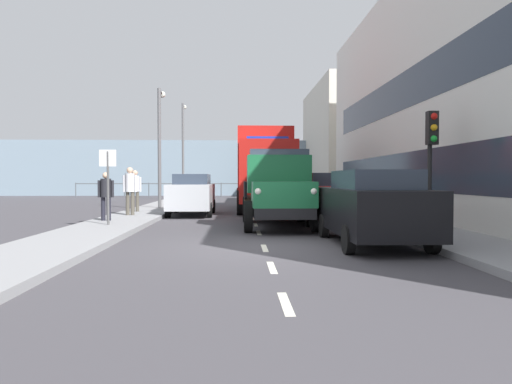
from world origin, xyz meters
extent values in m
plane|color=#423F44|center=(0.00, -9.92, 0.00)|extent=(80.00, 80.00, 0.00)
cube|color=gray|center=(-4.52, -9.92, 0.07)|extent=(2.11, 39.52, 0.15)
cube|color=gray|center=(4.52, -9.92, 0.07)|extent=(2.11, 39.52, 0.15)
cube|color=silver|center=(0.00, 4.85, 0.00)|extent=(0.12, 1.10, 0.01)
cube|color=silver|center=(0.00, 2.48, 0.00)|extent=(0.12, 1.10, 0.01)
cube|color=silver|center=(0.00, 0.20, 0.00)|extent=(0.12, 1.10, 0.01)
cube|color=silver|center=(0.00, -2.74, 0.00)|extent=(0.12, 1.10, 0.01)
cube|color=silver|center=(0.00, -5.06, 0.00)|extent=(0.12, 1.10, 0.01)
cube|color=silver|center=(0.00, -7.43, 0.00)|extent=(0.12, 1.10, 0.01)
cube|color=silver|center=(0.00, -9.69, 0.00)|extent=(0.12, 1.10, 0.01)
cube|color=silver|center=(0.00, -11.92, 0.00)|extent=(0.12, 1.10, 0.01)
cube|color=silver|center=(0.00, -14.14, 0.00)|extent=(0.12, 1.10, 0.01)
cube|color=silver|center=(0.00, -16.68, 0.00)|extent=(0.12, 1.10, 0.01)
cube|color=silver|center=(0.00, -19.35, 0.00)|extent=(0.12, 1.10, 0.01)
cube|color=silver|center=(0.00, -21.76, 0.00)|extent=(0.12, 1.10, 0.01)
cube|color=silver|center=(0.00, -24.63, 0.00)|extent=(0.12, 1.10, 0.01)
cube|color=silver|center=(0.00, -27.25, 0.00)|extent=(0.12, 1.10, 0.01)
cube|color=silver|center=(-8.61, -5.53, 4.68)|extent=(6.09, 26.85, 9.35)
cube|color=#2D3847|center=(-5.60, -5.53, 1.80)|extent=(0.08, 22.82, 1.40)
cube|color=#2D3847|center=(-5.60, -5.53, 4.80)|extent=(0.08, 22.82, 1.40)
cube|color=beige|center=(-8.61, -27.77, 4.48)|extent=(6.09, 12.77, 8.96)
cube|color=gray|center=(0.00, -32.68, 2.50)|extent=(80.00, 0.80, 5.00)
cylinder|color=#4C5156|center=(-14.00, -29.08, 0.60)|extent=(0.08, 0.08, 1.20)
cylinder|color=#4C5156|center=(-12.00, -29.08, 0.60)|extent=(0.08, 0.08, 1.20)
cylinder|color=#4C5156|center=(-10.00, -29.08, 0.60)|extent=(0.08, 0.08, 1.20)
cylinder|color=#4C5156|center=(-8.00, -29.08, 0.60)|extent=(0.08, 0.08, 1.20)
cylinder|color=#4C5156|center=(-6.00, -29.08, 0.60)|extent=(0.08, 0.08, 1.20)
cylinder|color=#4C5156|center=(-4.00, -29.08, 0.60)|extent=(0.08, 0.08, 1.20)
cylinder|color=#4C5156|center=(-2.00, -29.08, 0.60)|extent=(0.08, 0.08, 1.20)
cylinder|color=#4C5156|center=(0.00, -29.08, 0.60)|extent=(0.08, 0.08, 1.20)
cylinder|color=#4C5156|center=(2.00, -29.08, 0.60)|extent=(0.08, 0.08, 1.20)
cylinder|color=#4C5156|center=(4.00, -29.08, 0.60)|extent=(0.08, 0.08, 1.20)
cylinder|color=#4C5156|center=(6.00, -29.08, 0.60)|extent=(0.08, 0.08, 1.20)
cylinder|color=#4C5156|center=(8.00, -29.08, 0.60)|extent=(0.08, 0.08, 1.20)
cylinder|color=#4C5156|center=(10.00, -29.08, 0.60)|extent=(0.08, 0.08, 1.20)
cylinder|color=#4C5156|center=(12.00, -29.08, 0.60)|extent=(0.08, 0.08, 1.20)
cylinder|color=#4C5156|center=(14.00, -29.08, 0.60)|extent=(0.08, 0.08, 1.20)
cube|color=#4C5156|center=(0.00, -29.08, 1.12)|extent=(28.00, 0.08, 0.08)
cube|color=black|center=(-0.67, -4.56, 0.60)|extent=(1.64, 5.60, 0.30)
cube|color=#196038|center=(-0.67, -2.72, 1.10)|extent=(1.72, 1.90, 0.70)
cube|color=silver|center=(-0.67, -1.82, 1.07)|extent=(1.16, 0.08, 0.56)
sphere|color=white|center=(-1.41, -1.82, 1.20)|extent=(0.20, 0.20, 0.20)
sphere|color=white|center=(0.06, -1.82, 1.20)|extent=(0.20, 0.20, 0.20)
cube|color=#196038|center=(-0.67, -4.23, 1.67)|extent=(1.93, 1.34, 1.15)
cube|color=#2D3847|center=(-0.67, -4.23, 2.15)|extent=(1.79, 1.23, 0.56)
cube|color=#2D2319|center=(-0.67, -5.91, 0.83)|extent=(2.10, 2.80, 0.16)
cube|color=black|center=(-1.68, -5.91, 1.15)|extent=(0.08, 2.80, 0.56)
cube|color=black|center=(0.34, -5.91, 1.15)|extent=(0.08, 2.80, 0.56)
cylinder|color=black|center=(-1.64, -2.88, 0.45)|extent=(0.24, 0.90, 0.90)
cylinder|color=black|center=(0.29, -2.88, 0.45)|extent=(0.24, 0.90, 0.90)
cylinder|color=black|center=(-1.64, -6.10, 0.45)|extent=(0.24, 0.90, 0.90)
cylinder|color=black|center=(0.29, -6.10, 0.45)|extent=(0.24, 0.90, 0.90)
cube|color=red|center=(-0.65, -9.25, 1.82)|extent=(2.40, 2.21, 2.60)
cube|color=#2D3847|center=(-0.65, -9.25, 2.39)|extent=(2.20, 2.04, 0.80)
cube|color=#1933B2|center=(-0.65, -9.25, 3.22)|extent=(1.75, 0.20, 0.16)
cube|color=red|center=(-0.65, -13.25, 2.37)|extent=(2.50, 5.95, 3.00)
cube|color=black|center=(-0.65, -12.31, 0.70)|extent=(2.00, 8.08, 0.36)
cylinder|color=black|center=(-1.80, -9.34, 0.52)|extent=(0.28, 1.04, 1.04)
cylinder|color=black|center=(0.50, -9.34, 0.52)|extent=(0.28, 1.04, 1.04)
cylinder|color=black|center=(-1.80, -12.95, 0.52)|extent=(0.28, 1.04, 1.04)
cylinder|color=black|center=(0.50, -12.95, 0.52)|extent=(0.28, 1.04, 1.04)
cylinder|color=black|center=(-1.80, -15.07, 0.52)|extent=(0.28, 1.04, 1.04)
cylinder|color=black|center=(0.50, -15.07, 0.52)|extent=(0.28, 1.04, 1.04)
cube|color=black|center=(-2.51, -0.28, 0.80)|extent=(1.81, 4.47, 1.00)
cube|color=#2D3847|center=(-2.51, -0.08, 1.51)|extent=(1.49, 2.46, 0.42)
cylinder|color=black|center=(-1.65, -1.67, 0.30)|extent=(0.18, 0.60, 0.60)
cylinder|color=black|center=(-3.37, -1.67, 0.30)|extent=(0.18, 0.60, 0.60)
cylinder|color=black|center=(-1.65, 1.11, 0.30)|extent=(0.18, 0.60, 0.60)
cylinder|color=black|center=(-3.37, 1.11, 0.30)|extent=(0.18, 0.60, 0.60)
cube|color=#B21E1E|center=(-2.51, -5.75, 0.80)|extent=(1.81, 4.49, 1.00)
cube|color=#2D3847|center=(-2.51, -5.55, 1.51)|extent=(1.48, 2.47, 0.42)
cylinder|color=black|center=(-1.65, -7.14, 0.30)|extent=(0.18, 0.60, 0.60)
cylinder|color=black|center=(-3.37, -7.14, 0.30)|extent=(0.18, 0.60, 0.60)
cylinder|color=black|center=(-1.65, -4.36, 0.30)|extent=(0.18, 0.60, 0.60)
cylinder|color=black|center=(-3.37, -4.36, 0.30)|extent=(0.18, 0.60, 0.60)
cube|color=#1E6670|center=(-2.51, -11.78, 0.80)|extent=(1.80, 4.21, 1.00)
cube|color=#2D3847|center=(-2.51, -11.58, 1.51)|extent=(1.48, 2.32, 0.42)
cylinder|color=black|center=(-1.66, -13.09, 0.30)|extent=(0.18, 0.60, 0.60)
cylinder|color=black|center=(-3.37, -13.09, 0.30)|extent=(0.18, 0.60, 0.60)
cylinder|color=black|center=(-1.66, -10.48, 0.30)|extent=(0.18, 0.60, 0.60)
cylinder|color=black|center=(-3.37, -10.48, 0.30)|extent=(0.18, 0.60, 0.60)
cube|color=slate|center=(-2.51, -17.79, 0.80)|extent=(1.81, 3.83, 1.00)
cube|color=#2D3847|center=(-2.51, -17.59, 1.51)|extent=(1.48, 2.11, 0.42)
cylinder|color=black|center=(-1.65, -18.98, 0.30)|extent=(0.18, 0.60, 0.60)
cylinder|color=black|center=(-3.37, -18.98, 0.30)|extent=(0.18, 0.60, 0.60)
cylinder|color=black|center=(-1.65, -16.60, 0.30)|extent=(0.18, 0.60, 0.60)
cylinder|color=black|center=(-3.37, -16.60, 0.30)|extent=(0.18, 0.60, 0.60)
cube|color=#B7BABF|center=(2.51, -9.35, 0.80)|extent=(1.70, 4.26, 1.00)
cube|color=#2D3847|center=(2.51, -9.55, 1.51)|extent=(1.40, 2.34, 0.42)
cylinder|color=black|center=(1.70, -8.03, 0.30)|extent=(0.18, 0.60, 0.60)
cylinder|color=black|center=(3.32, -8.03, 0.30)|extent=(0.18, 0.60, 0.60)
cylinder|color=black|center=(1.70, -10.67, 0.30)|extent=(0.18, 0.60, 0.60)
cylinder|color=black|center=(3.32, -10.67, 0.30)|extent=(0.18, 0.60, 0.60)
cylinder|color=black|center=(4.85, -5.21, 0.54)|extent=(0.14, 0.14, 0.77)
cylinder|color=black|center=(5.03, -5.21, 0.54)|extent=(0.14, 0.14, 0.77)
cylinder|color=black|center=(4.94, -5.21, 1.23)|extent=(0.34, 0.34, 0.61)
cylinder|color=black|center=(4.72, -5.21, 1.20)|extent=(0.09, 0.09, 0.56)
cylinder|color=black|center=(5.16, -5.21, 1.20)|extent=(0.09, 0.09, 0.56)
sphere|color=tan|center=(4.94, -5.21, 1.64)|extent=(0.21, 0.21, 0.21)
cylinder|color=#4C473D|center=(4.60, -7.56, 0.59)|extent=(0.14, 0.14, 0.88)
cylinder|color=#4C473D|center=(4.78, -7.56, 0.59)|extent=(0.14, 0.14, 0.88)
cylinder|color=silver|center=(4.69, -7.56, 1.38)|extent=(0.34, 0.34, 0.70)
cylinder|color=silver|center=(4.47, -7.56, 1.35)|extent=(0.09, 0.09, 0.64)
cylinder|color=silver|center=(4.91, -7.56, 1.35)|extent=(0.09, 0.09, 0.64)
sphere|color=tan|center=(4.69, -7.56, 1.85)|extent=(0.24, 0.24, 0.24)
cylinder|color=#4C473D|center=(4.83, -9.53, 0.57)|extent=(0.14, 0.14, 0.84)
cylinder|color=#4C473D|center=(5.01, -9.53, 0.57)|extent=(0.14, 0.14, 0.84)
cylinder|color=silver|center=(4.92, -9.53, 1.33)|extent=(0.34, 0.34, 0.67)
cylinder|color=silver|center=(4.70, -9.53, 1.29)|extent=(0.09, 0.09, 0.61)
cylinder|color=silver|center=(5.14, -9.53, 1.29)|extent=(0.09, 0.09, 0.61)
sphere|color=tan|center=(4.92, -9.53, 1.77)|extent=(0.23, 0.23, 0.23)
cylinder|color=black|center=(-4.65, -2.18, 1.75)|extent=(0.12, 0.12, 3.20)
cube|color=black|center=(-4.65, -2.04, 2.90)|extent=(0.28, 0.24, 0.90)
sphere|color=red|center=(-4.65, -1.92, 3.20)|extent=(0.18, 0.18, 0.18)
sphere|color=orange|center=(-4.65, -1.92, 2.90)|extent=(0.18, 0.18, 0.18)
sphere|color=green|center=(-4.65, -1.92, 2.60)|extent=(0.18, 0.18, 0.18)
cylinder|color=#59595B|center=(4.33, -12.18, 2.99)|extent=(0.16, 0.16, 5.68)
cylinder|color=#59595B|center=(4.33, -12.63, 5.73)|extent=(0.10, 0.90, 0.10)
sphere|color=silver|center=(4.33, -13.08, 5.68)|extent=(0.32, 0.32, 0.32)
cylinder|color=#59595B|center=(4.47, -23.12, 3.50)|extent=(0.16, 0.16, 6.70)
cylinder|color=#59595B|center=(4.47, -23.57, 6.75)|extent=(0.10, 0.90, 0.10)
sphere|color=silver|center=(4.47, -24.02, 6.70)|extent=(0.32, 0.32, 0.32)
cylinder|color=#4C4C4C|center=(4.48, -3.77, 1.25)|extent=(0.07, 0.07, 2.20)
cube|color=silver|center=(4.48, -3.77, 2.15)|extent=(0.50, 0.04, 0.50)
camera|label=1|loc=(0.58, 10.60, 1.53)|focal=33.30mm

